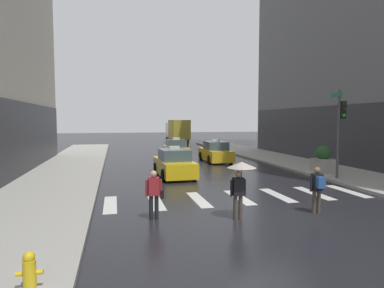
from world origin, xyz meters
name	(u,v)px	position (x,y,z in m)	size (l,w,h in m)	color
ground_plane	(271,217)	(0.00, 0.00, 0.00)	(160.00, 160.00, 0.00)	black
curb_left	(7,233)	(-8.25, 0.00, 0.07)	(4.50, 70.00, 0.15)	#9E9B93
crosswalk_markings	(239,197)	(0.00, 3.00, 0.00)	(11.30, 2.80, 0.01)	silver
traffic_light_pole	(340,121)	(6.73, 5.44, 3.26)	(0.44, 0.84, 4.80)	#47474C
taxi_lead	(174,164)	(-1.80, 8.94, 0.72)	(2.05, 4.60, 1.80)	yellow
taxi_second	(215,153)	(2.68, 15.15, 0.72)	(1.98, 4.56, 1.80)	gold
taxi_third	(176,149)	(0.10, 18.59, 0.72)	(2.06, 4.60, 1.80)	yellow
box_truck	(178,131)	(3.20, 34.31, 1.85)	(2.31, 7.55, 3.35)	#2D2D2D
pedestrian_with_umbrella	(240,175)	(-1.14, -0.02, 1.52)	(0.96, 0.96, 1.94)	#473D33
pedestrian_with_backpack	(317,186)	(1.81, 0.07, 0.97)	(0.55, 0.43, 1.65)	#473D33
pedestrian_with_handbag	(154,192)	(-3.93, 0.64, 0.93)	(0.60, 0.24, 1.65)	black
fire_hydrant	(29,270)	(-6.78, -3.69, 0.51)	(0.48, 0.24, 0.72)	gold
planter_near_corner	(323,160)	(7.32, 7.70, 0.87)	(1.10, 1.10, 1.60)	#A8A399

